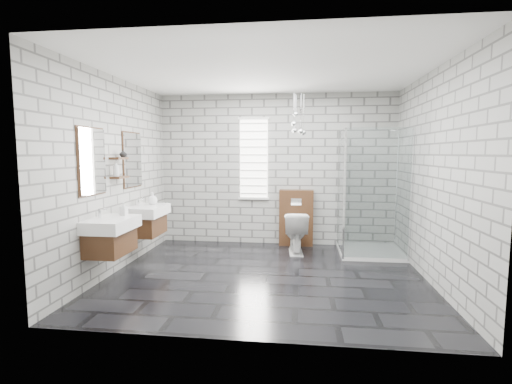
% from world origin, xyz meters
% --- Properties ---
extents(floor, '(4.20, 3.60, 0.02)m').
position_xyz_m(floor, '(0.00, 0.00, -0.01)').
color(floor, black).
rests_on(floor, ground).
extents(ceiling, '(4.20, 3.60, 0.02)m').
position_xyz_m(ceiling, '(0.00, 0.00, 2.71)').
color(ceiling, white).
rests_on(ceiling, wall_back).
extents(wall_back, '(4.20, 0.02, 2.70)m').
position_xyz_m(wall_back, '(0.00, 1.81, 1.35)').
color(wall_back, '#9F9F99').
rests_on(wall_back, floor).
extents(wall_front, '(4.20, 0.02, 2.70)m').
position_xyz_m(wall_front, '(0.00, -1.81, 1.35)').
color(wall_front, '#9F9F99').
rests_on(wall_front, floor).
extents(wall_left, '(0.02, 3.60, 2.70)m').
position_xyz_m(wall_left, '(-2.11, 0.00, 1.35)').
color(wall_left, '#9F9F99').
rests_on(wall_left, floor).
extents(wall_right, '(0.02, 3.60, 2.70)m').
position_xyz_m(wall_right, '(2.11, 0.00, 1.35)').
color(wall_right, '#9F9F99').
rests_on(wall_right, floor).
extents(vanity_left, '(0.47, 0.70, 1.57)m').
position_xyz_m(vanity_left, '(-1.91, -0.62, 0.76)').
color(vanity_left, '#462915').
rests_on(vanity_left, wall_left).
extents(vanity_right, '(0.47, 0.70, 1.57)m').
position_xyz_m(vanity_right, '(-1.91, 0.48, 0.76)').
color(vanity_right, '#462915').
rests_on(vanity_right, wall_left).
extents(shelf_lower, '(0.14, 0.30, 0.03)m').
position_xyz_m(shelf_lower, '(-2.03, -0.05, 1.32)').
color(shelf_lower, '#462915').
rests_on(shelf_lower, wall_left).
extents(shelf_upper, '(0.14, 0.30, 0.03)m').
position_xyz_m(shelf_upper, '(-2.03, -0.05, 1.58)').
color(shelf_upper, '#462915').
rests_on(shelf_upper, wall_left).
extents(window, '(0.56, 0.05, 1.48)m').
position_xyz_m(window, '(-0.40, 1.78, 1.55)').
color(window, white).
rests_on(window, wall_back).
extents(cistern_panel, '(0.60, 0.20, 1.00)m').
position_xyz_m(cistern_panel, '(0.38, 1.70, 0.50)').
color(cistern_panel, '#462915').
rests_on(cistern_panel, floor).
extents(flush_plate, '(0.18, 0.01, 0.12)m').
position_xyz_m(flush_plate, '(0.38, 1.60, 0.80)').
color(flush_plate, silver).
rests_on(flush_plate, cistern_panel).
extents(shower_enclosure, '(1.00, 1.00, 2.03)m').
position_xyz_m(shower_enclosure, '(1.50, 1.18, 0.50)').
color(shower_enclosure, white).
rests_on(shower_enclosure, floor).
extents(pendant_cluster, '(0.25, 0.20, 0.75)m').
position_xyz_m(pendant_cluster, '(0.39, 1.38, 2.10)').
color(pendant_cluster, silver).
rests_on(pendant_cluster, ceiling).
extents(toilet, '(0.43, 0.70, 0.69)m').
position_xyz_m(toilet, '(0.38, 1.20, 0.35)').
color(toilet, white).
rests_on(toilet, floor).
extents(soap_bottle_a, '(0.09, 0.09, 0.18)m').
position_xyz_m(soap_bottle_a, '(-1.81, -0.39, 0.94)').
color(soap_bottle_a, '#B2B2B2').
rests_on(soap_bottle_a, vanity_left).
extents(soap_bottle_b, '(0.19, 0.19, 0.19)m').
position_xyz_m(soap_bottle_b, '(-1.85, 0.64, 0.95)').
color(soap_bottle_b, '#B2B2B2').
rests_on(soap_bottle_b, vanity_right).
extents(soap_bottle_c, '(0.10, 0.10, 0.22)m').
position_xyz_m(soap_bottle_c, '(-2.02, -0.16, 1.44)').
color(soap_bottle_c, '#B2B2B2').
rests_on(soap_bottle_c, shelf_lower).
extents(vase, '(0.11, 0.11, 0.10)m').
position_xyz_m(vase, '(-2.02, 0.06, 1.65)').
color(vase, '#B2B2B2').
rests_on(vase, shelf_upper).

